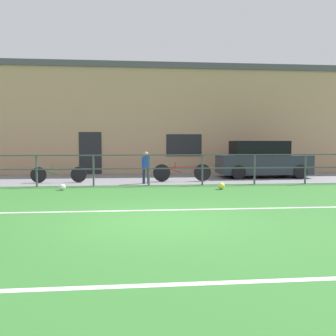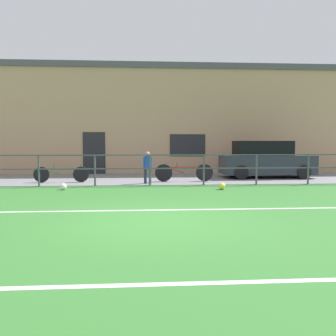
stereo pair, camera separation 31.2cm
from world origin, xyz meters
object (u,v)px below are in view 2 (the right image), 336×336
object	(u,v)px
bicycle_parked_1	(184,172)
bicycle_parked_3	(61,174)
spectator_child	(148,165)
soccer_ball_match	(63,187)
soccer_ball_spare	(222,186)
parked_car_red	(265,160)

from	to	relation	value
bicycle_parked_1	bicycle_parked_3	bearing A→B (deg)	180.00
spectator_child	bicycle_parked_3	distance (m)	3.48
soccer_ball_match	bicycle_parked_3	bearing A→B (deg)	104.26
soccer_ball_spare	bicycle_parked_1	bearing A→B (deg)	112.33
soccer_ball_match	soccer_ball_spare	distance (m)	5.34
soccer_ball_spare	bicycle_parked_1	world-z (taller)	bicycle_parked_1
bicycle_parked_3	soccer_ball_match	bearing A→B (deg)	-75.74
spectator_child	parked_car_red	bearing A→B (deg)	-154.75
soccer_ball_match	bicycle_parked_1	xyz separation A→B (m)	(4.33, 2.18, 0.27)
parked_car_red	bicycle_parked_1	distance (m)	4.08
spectator_child	bicycle_parked_1	bearing A→B (deg)	-152.64
soccer_ball_match	soccer_ball_spare	xyz separation A→B (m)	(5.34, -0.28, 0.01)
bicycle_parked_3	spectator_child	bearing A→B (deg)	-10.32
spectator_child	bicycle_parked_3	world-z (taller)	spectator_child
soccer_ball_spare	bicycle_parked_3	xyz separation A→B (m)	(-5.89, 2.46, 0.23)
spectator_child	parked_car_red	size ratio (longest dim) A/B	0.30
parked_car_red	soccer_ball_match	bearing A→B (deg)	-156.38
bicycle_parked_1	parked_car_red	bearing A→B (deg)	19.85
soccer_ball_match	spectator_child	bearing A→B (deg)	28.74
parked_car_red	bicycle_parked_1	world-z (taller)	parked_car_red
soccer_ball_match	spectator_child	distance (m)	3.31
soccer_ball_spare	bicycle_parked_1	xyz separation A→B (m)	(-1.01, 2.46, 0.27)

